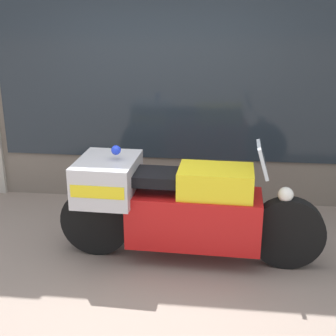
# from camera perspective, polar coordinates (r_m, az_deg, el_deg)

# --- Properties ---
(ground_plane) EXTENTS (60.00, 60.00, 0.00)m
(ground_plane) POSITION_cam_1_polar(r_m,az_deg,el_deg) (4.33, -3.57, -12.99)
(ground_plane) COLOR gray
(shop_building) EXTENTS (5.67, 0.55, 4.03)m
(shop_building) POSITION_cam_1_polar(r_m,az_deg,el_deg) (5.71, -4.11, 16.29)
(shop_building) COLOR #6B6056
(shop_building) RESTS_ON ground
(window_display) EXTENTS (4.45, 0.30, 1.94)m
(window_display) POSITION_cam_1_polar(r_m,az_deg,el_deg) (5.94, 2.71, 1.09)
(window_display) COLOR slate
(window_display) RESTS_ON ground
(paramedic_motorcycle) EXTENTS (2.48, 0.72, 1.17)m
(paramedic_motorcycle) POSITION_cam_1_polar(r_m,az_deg,el_deg) (4.35, 0.69, -4.39)
(paramedic_motorcycle) COLOR black
(paramedic_motorcycle) RESTS_ON ground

